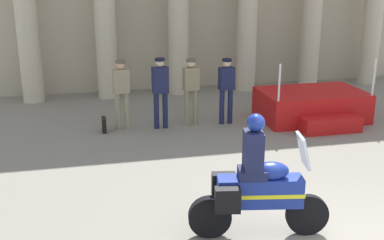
# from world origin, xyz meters

# --- Properties ---
(reviewing_stand) EXTENTS (2.67, 2.19, 1.67)m
(reviewing_stand) POSITION_xyz_m (2.26, 6.06, 0.37)
(reviewing_stand) COLOR #B71414
(reviewing_stand) RESTS_ON ground_plane
(officer_in_row_0) EXTENTS (0.41, 0.27, 1.71)m
(officer_in_row_0) POSITION_xyz_m (-2.65, 6.42, 1.02)
(officer_in_row_0) COLOR gray
(officer_in_row_0) RESTS_ON ground_plane
(officer_in_row_1) EXTENTS (0.41, 0.27, 1.76)m
(officer_in_row_1) POSITION_xyz_m (-1.72, 6.26, 1.04)
(officer_in_row_1) COLOR #191E42
(officer_in_row_1) RESTS_ON ground_plane
(officer_in_row_2) EXTENTS (0.41, 0.27, 1.69)m
(officer_in_row_2) POSITION_xyz_m (-0.92, 6.39, 1.00)
(officer_in_row_2) COLOR #847A5B
(officer_in_row_2) RESTS_ON ground_plane
(officer_in_row_3) EXTENTS (0.41, 0.27, 1.68)m
(officer_in_row_3) POSITION_xyz_m (-0.03, 6.27, 0.99)
(officer_in_row_3) COLOR #191E42
(officer_in_row_3) RESTS_ON ground_plane
(motorcycle_with_rider) EXTENTS (2.08, 0.79, 1.90)m
(motorcycle_with_rider) POSITION_xyz_m (-1.21, 0.88, 0.79)
(motorcycle_with_rider) COLOR black
(motorcycle_with_rider) RESTS_ON ground_plane
(briefcase_on_ground) EXTENTS (0.10, 0.32, 0.36)m
(briefcase_on_ground) POSITION_xyz_m (-3.12, 6.28, 0.18)
(briefcase_on_ground) COLOR black
(briefcase_on_ground) RESTS_ON ground_plane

